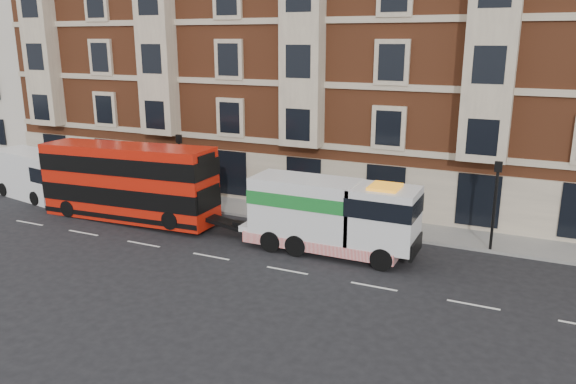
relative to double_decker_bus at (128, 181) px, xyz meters
The scene contains 10 objects.
ground 8.11m from the double_decker_bus, 21.73° to the right, with size 120.00×120.00×0.00m, color black.
sidewalk 8.86m from the double_decker_bus, 32.60° to the left, with size 90.00×3.00×0.15m, color slate.
victorian_terrace 16.34m from the double_decker_bus, 57.49° to the left, with size 45.00×12.00×20.40m.
cream_block 26.06m from the double_decker_bus, 153.97° to the left, with size 16.00×10.00×16.80m.
lamp_post_west 3.56m from the double_decker_bus, 69.74° to the left, with size 0.35×0.15×4.35m.
lamp_post_east 19.51m from the double_decker_bus, ahead, with size 0.35×0.15×4.35m.
double_decker_bus is the anchor object (origin of this frame).
tow_truck 12.06m from the double_decker_bus, ahead, with size 8.54×2.53×3.56m.
box_van 9.05m from the double_decker_bus, behind, with size 6.06×3.30×2.98m.
pedestrian 5.28m from the double_decker_bus, 110.71° to the left, with size 0.67×0.44×1.83m, color #1B1A34.
Camera 1 is at (13.79, -21.10, 10.01)m, focal length 35.00 mm.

